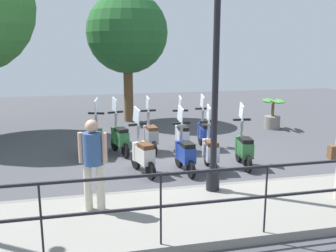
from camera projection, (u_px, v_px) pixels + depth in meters
name	position (u px, v px, depth m)	size (l,w,h in m)	color
ground_plane	(188.00, 160.00, 9.73)	(28.00, 28.00, 0.00)	#424247
promenade_walkway	(236.00, 208.00, 6.71)	(2.20, 20.00, 0.15)	gray
fence_railing	(266.00, 185.00, 5.54)	(0.04, 16.03, 1.07)	black
lamp_post_near	(215.00, 89.00, 6.95)	(0.26, 0.90, 4.46)	black
pedestrian_distant	(93.00, 158.00, 6.27)	(0.40, 0.47, 1.59)	beige
tree_distant	(127.00, 33.00, 14.08)	(3.07, 3.07, 4.94)	brown
potted_palm	(272.00, 116.00, 13.36)	(1.06, 0.66, 1.05)	slate
scooter_near_0	(244.00, 148.00, 9.13)	(1.23, 0.45, 1.54)	black
scooter_near_1	(210.00, 151.00, 8.86)	(1.23, 0.45, 1.54)	black
scooter_near_2	(185.00, 153.00, 8.72)	(1.23, 0.44, 1.54)	black
scooter_near_3	(143.00, 154.00, 8.61)	(1.21, 0.53, 1.54)	black
scooter_far_0	(205.00, 132.00, 10.75)	(1.23, 0.44, 1.54)	black
scooter_far_1	(182.00, 135.00, 10.42)	(1.23, 0.44, 1.54)	black
scooter_far_2	(151.00, 135.00, 10.42)	(1.23, 0.44, 1.54)	black
scooter_far_3	(120.00, 137.00, 10.19)	(1.21, 0.53, 1.54)	black
scooter_far_4	(94.00, 139.00, 9.99)	(1.20, 0.55, 1.54)	black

